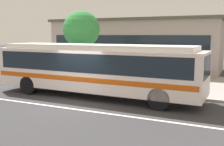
% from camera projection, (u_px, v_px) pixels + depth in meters
% --- Properties ---
extents(ground_plane, '(120.00, 120.00, 0.00)m').
position_uv_depth(ground_plane, '(74.00, 104.00, 13.07)').
color(ground_plane, '#373639').
extents(sidewalk_slab, '(60.00, 8.00, 0.12)m').
position_uv_depth(sidewalk_slab, '(129.00, 80.00, 19.48)').
color(sidewalk_slab, '#9A938E').
rests_on(sidewalk_slab, ground_plane).
extents(lane_stripe_center, '(56.00, 0.16, 0.01)m').
position_uv_depth(lane_stripe_center, '(64.00, 108.00, 12.35)').
color(lane_stripe_center, silver).
rests_on(lane_stripe_center, ground_plane).
extents(transit_bus, '(11.30, 2.76, 2.76)m').
position_uv_depth(transit_bus, '(95.00, 66.00, 14.38)').
color(transit_bus, white).
rests_on(transit_bus, ground_plane).
extents(pedestrian_waiting_near_sign, '(0.36, 0.36, 1.61)m').
position_uv_depth(pedestrian_waiting_near_sign, '(61.00, 69.00, 17.78)').
color(pedestrian_waiting_near_sign, '#796062').
rests_on(pedestrian_waiting_near_sign, sidewalk_slab).
extents(bus_stop_sign, '(0.11, 0.44, 2.47)m').
position_uv_depth(bus_stop_sign, '(188.00, 66.00, 13.98)').
color(bus_stop_sign, gray).
rests_on(bus_stop_sign, sidewalk_slab).
extents(street_tree_near_stop, '(2.50, 2.50, 4.74)m').
position_uv_depth(street_tree_near_stop, '(81.00, 30.00, 18.52)').
color(street_tree_near_stop, brown).
rests_on(street_tree_near_stop, sidewalk_slab).
extents(station_building, '(15.02, 6.69, 4.63)m').
position_uv_depth(station_building, '(137.00, 45.00, 25.31)').
color(station_building, '#A2958C').
rests_on(station_building, ground_plane).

